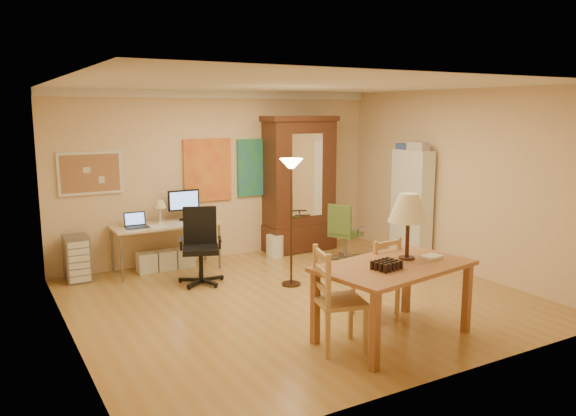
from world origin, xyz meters
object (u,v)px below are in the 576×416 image
armoire (299,193)px  bookshelf (411,206)px  office_chair_green (344,245)px  computer_desk (167,242)px  dining_table (400,248)px  office_chair_black (201,263)px

armoire → bookshelf: (1.23, -1.45, -0.12)m
armoire → office_chair_green: bearing=-75.0°
computer_desk → bookshelf: bearing=-20.9°
dining_table → office_chair_green: bearing=65.4°
office_chair_green → armoire: bearing=105.0°
dining_table → bookshelf: bookshelf is taller
office_chair_green → bookshelf: (0.97, -0.47, 0.63)m
dining_table → bookshelf: (2.24, 2.31, -0.08)m
office_chair_black → armoire: bearing=24.0°
office_chair_black → armoire: (2.17, 0.97, 0.72)m
computer_desk → armoire: size_ratio=0.68×
office_chair_green → bookshelf: size_ratio=0.53×
bookshelf → dining_table: bearing=-134.1°
computer_desk → armoire: armoire is taller
dining_table → office_chair_green: (1.27, 2.77, -0.71)m
office_chair_black → office_chair_green: (2.43, -0.02, -0.03)m
armoire → computer_desk: bearing=-178.0°
computer_desk → office_chair_green: (2.63, -0.90, -0.19)m
office_chair_black → office_chair_green: size_ratio=1.13×
dining_table → bookshelf: bearing=45.9°
dining_table → bookshelf: size_ratio=0.99×
computer_desk → office_chair_green: computer_desk is taller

